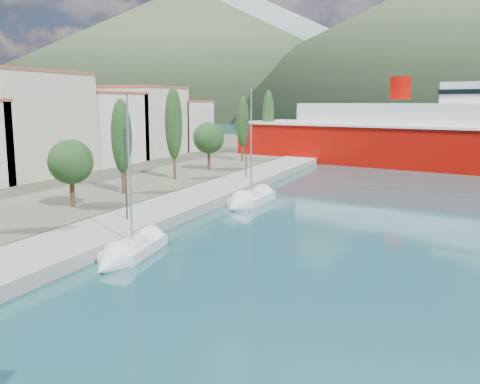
% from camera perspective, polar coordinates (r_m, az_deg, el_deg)
% --- Properties ---
extents(ground, '(1400.00, 1400.00, 0.00)m').
position_cam_1_polar(ground, '(135.04, 16.91, 5.46)').
color(ground, '#1C4D52').
extents(quay, '(5.00, 88.00, 0.80)m').
position_cam_1_polar(quay, '(45.84, -4.93, -0.83)').
color(quay, gray).
rests_on(quay, ground).
extents(town_buildings, '(9.20, 69.20, 11.30)m').
position_cam_1_polar(town_buildings, '(67.09, -18.62, 6.43)').
color(town_buildings, beige).
rests_on(town_buildings, land_strip).
extents(tree_row, '(3.70, 64.66, 10.06)m').
position_cam_1_polar(tree_row, '(53.43, -8.52, 6.17)').
color(tree_row, '#47301E').
rests_on(tree_row, land_strip).
extents(lamp_posts, '(0.15, 47.10, 6.06)m').
position_cam_1_polar(lamp_posts, '(36.24, -12.50, 2.12)').
color(lamp_posts, '#2D2D33').
rests_on(lamp_posts, quay).
extents(sailboat_near, '(3.01, 7.13, 9.92)m').
position_cam_1_polar(sailboat_near, '(30.15, -12.51, -6.75)').
color(sailboat_near, silver).
rests_on(sailboat_near, ground).
extents(sailboat_mid, '(2.60, 7.38, 10.73)m').
position_cam_1_polar(sailboat_mid, '(44.85, 0.47, -1.15)').
color(sailboat_mid, silver).
rests_on(sailboat_mid, ground).
extents(ferry, '(65.85, 29.26, 12.81)m').
position_cam_1_polar(ferry, '(76.22, 23.00, 5.22)').
color(ferry, '#9D0802').
rests_on(ferry, ground).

